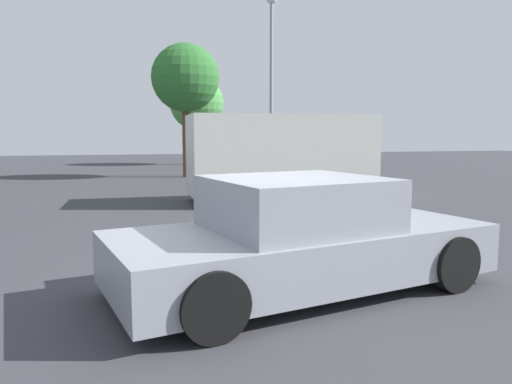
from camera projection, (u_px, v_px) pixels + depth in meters
The scene contains 7 objects.
ground_plane at pixel (264, 285), 5.72m from camera, with size 80.00×80.00×0.00m, color #38383D.
sedan_foreground at pixel (301, 239), 5.51m from camera, with size 4.62×2.67×1.30m.
dog at pixel (216, 225), 8.25m from camera, with size 0.63×0.31×0.40m.
van_white at pixel (280, 155), 12.80m from camera, with size 4.86×2.23×2.28m.
light_post_mid at pixel (271, 57), 20.31m from camera, with size 0.44×0.44×7.62m.
tree_back_left at pixel (197, 103), 28.65m from camera, with size 3.20×3.20×5.25m.
tree_back_right at pixel (185, 79), 19.91m from camera, with size 2.80×2.80×5.52m.
Camera 1 is at (-1.59, -5.31, 1.77)m, focal length 33.88 mm.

